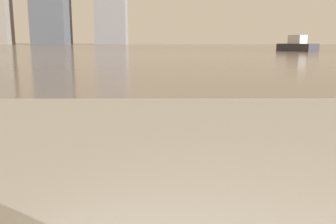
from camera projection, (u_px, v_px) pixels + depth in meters
The scene contains 2 objects.
harbor_water at pixel (165, 47), 60.86m from camera, with size 180.00×110.00×0.01m.
harbor_boat_1 at pixel (297, 46), 38.08m from camera, with size 3.31×4.53×1.62m.
Camera 1 is at (0.02, 0.25, 1.04)m, focal length 40.00 mm.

